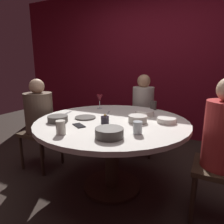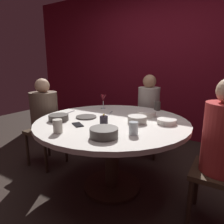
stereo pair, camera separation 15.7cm
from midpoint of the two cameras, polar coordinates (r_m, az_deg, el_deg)
ground_plane at (r=2.28m, az=2.11°, el=-20.48°), size 8.00×8.00×0.00m
back_wall at (r=3.66m, az=17.36°, el=13.26°), size 6.00×0.10×2.60m
dining_table at (r=2.00m, az=2.26°, el=-5.93°), size 1.49×1.49×0.74m
seated_diner_left at (r=2.59m, az=-17.15°, el=-0.14°), size 0.40×0.40×1.11m
seated_diner_back at (r=2.85m, az=11.96°, el=1.63°), size 0.40×0.40×1.14m
seated_diner_right at (r=1.74m, az=31.70°, el=-6.75°), size 0.40×0.40×1.18m
candle_holder at (r=1.83m, az=0.13°, el=-2.27°), size 0.08×0.08×0.09m
wine_glass at (r=2.45m, az=-0.69°, el=3.92°), size 0.08×0.08×0.18m
dinner_plate at (r=2.06m, az=-5.22°, el=-1.43°), size 0.21×0.21×0.01m
cell_phone at (r=1.81m, az=-7.34°, el=-3.63°), size 0.16×0.13×0.01m
bowl_serving_large at (r=1.88m, az=9.57°, el=-2.13°), size 0.18×0.18×0.07m
bowl_salad_center at (r=2.15m, az=11.82°, el=-0.42°), size 0.21×0.21×0.06m
bowl_small_white at (r=1.99m, az=-12.86°, el=-1.59°), size 0.19×0.19×0.06m
bowl_sauce_side at (r=1.92m, az=17.64°, el=-2.62°), size 0.18×0.18×0.05m
bowl_rice_portion at (r=1.49m, az=0.70°, el=-5.96°), size 0.21×0.21×0.07m
cup_near_candle at (r=2.44m, az=14.61°, el=1.61°), size 0.08×0.08×0.10m
cup_by_left_diner at (r=1.57m, az=9.04°, el=-4.64°), size 0.07×0.07×0.10m
cup_by_right_diner at (r=1.63m, az=-12.61°, el=-3.98°), size 0.07×0.07×0.11m
fork_near_plate at (r=2.30m, az=-10.02°, el=-0.07°), size 0.05×0.18×0.01m
knife_near_plate at (r=2.23m, az=1.50°, el=-0.31°), size 0.07×0.18×0.01m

